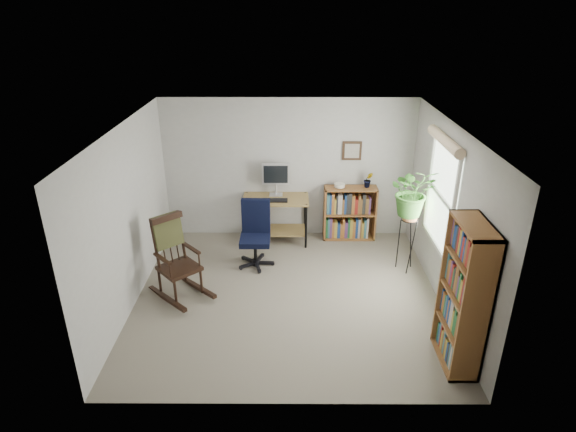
{
  "coord_description": "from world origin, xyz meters",
  "views": [
    {
      "loc": [
        0.03,
        -5.73,
        3.81
      ],
      "look_at": [
        0.0,
        0.4,
        1.05
      ],
      "focal_mm": 30.0,
      "sensor_mm": 36.0,
      "label": 1
    }
  ],
  "objects_px": {
    "rocking_chair": "(178,258)",
    "low_bookshelf": "(350,213)",
    "desk": "(276,220)",
    "tall_bookshelf": "(464,296)",
    "office_chair": "(255,235)"
  },
  "relations": [
    {
      "from": "office_chair",
      "to": "desk",
      "type": "bearing_deg",
      "value": 72.71
    },
    {
      "from": "office_chair",
      "to": "tall_bookshelf",
      "type": "height_order",
      "value": "tall_bookshelf"
    },
    {
      "from": "office_chair",
      "to": "tall_bookshelf",
      "type": "distance_m",
      "value": 3.28
    },
    {
      "from": "rocking_chair",
      "to": "low_bookshelf",
      "type": "bearing_deg",
      "value": -7.3
    },
    {
      "from": "desk",
      "to": "tall_bookshelf",
      "type": "distance_m",
      "value": 3.73
    },
    {
      "from": "low_bookshelf",
      "to": "tall_bookshelf",
      "type": "height_order",
      "value": "tall_bookshelf"
    },
    {
      "from": "rocking_chair",
      "to": "tall_bookshelf",
      "type": "distance_m",
      "value": 3.68
    },
    {
      "from": "desk",
      "to": "rocking_chair",
      "type": "distance_m",
      "value": 2.13
    },
    {
      "from": "rocking_chair",
      "to": "low_bookshelf",
      "type": "height_order",
      "value": "rocking_chair"
    },
    {
      "from": "low_bookshelf",
      "to": "tall_bookshelf",
      "type": "relative_size",
      "value": 0.54
    },
    {
      "from": "low_bookshelf",
      "to": "tall_bookshelf",
      "type": "bearing_deg",
      "value": -74.57
    },
    {
      "from": "office_chair",
      "to": "rocking_chair",
      "type": "relative_size",
      "value": 0.89
    },
    {
      "from": "office_chair",
      "to": "low_bookshelf",
      "type": "relative_size",
      "value": 1.12
    },
    {
      "from": "desk",
      "to": "office_chair",
      "type": "xyz_separation_m",
      "value": [
        -0.3,
        -0.85,
        0.13
      ]
    },
    {
      "from": "rocking_chair",
      "to": "low_bookshelf",
      "type": "relative_size",
      "value": 1.26
    }
  ]
}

